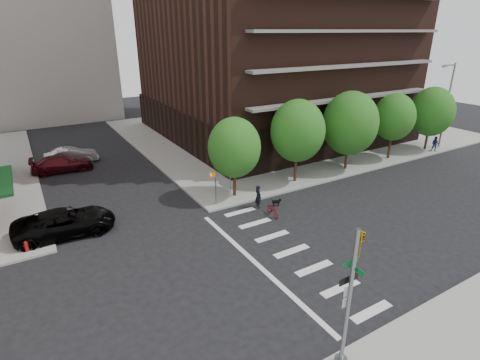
{
  "coord_description": "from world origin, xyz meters",
  "views": [
    {
      "loc": [
        -9.4,
        -14.8,
        12.23
      ],
      "look_at": [
        3.0,
        6.0,
        2.5
      ],
      "focal_mm": 28.0,
      "sensor_mm": 36.0,
      "label": 1
    }
  ],
  "objects_px": {
    "traffic_signal": "(348,312)",
    "fire_hydrant": "(26,245)",
    "parked_car_maroon": "(62,164)",
    "dog_walker": "(258,196)",
    "scooter": "(273,210)",
    "pedestrian_far": "(435,144)",
    "parked_car_black": "(65,223)",
    "parked_car_silver": "(72,156)"
  },
  "relations": [
    {
      "from": "traffic_signal",
      "to": "fire_hydrant",
      "type": "xyz_separation_m",
      "value": [
        -10.03,
        15.29,
        -2.15
      ]
    },
    {
      "from": "traffic_signal",
      "to": "parked_car_maroon",
      "type": "relative_size",
      "value": 1.13
    },
    {
      "from": "fire_hydrant",
      "to": "dog_walker",
      "type": "bearing_deg",
      "value": -6.82
    },
    {
      "from": "scooter",
      "to": "pedestrian_far",
      "type": "distance_m",
      "value": 23.58
    },
    {
      "from": "parked_car_black",
      "to": "parked_car_silver",
      "type": "xyz_separation_m",
      "value": [
        2.47,
        14.64,
        -0.05
      ]
    },
    {
      "from": "parked_car_maroon",
      "to": "scooter",
      "type": "xyz_separation_m",
      "value": [
        11.58,
        -17.24,
        -0.35
      ]
    },
    {
      "from": "fire_hydrant",
      "to": "parked_car_maroon",
      "type": "bearing_deg",
      "value": 75.1
    },
    {
      "from": "parked_car_silver",
      "to": "fire_hydrant",
      "type": "bearing_deg",
      "value": 164.44
    },
    {
      "from": "parked_car_black",
      "to": "pedestrian_far",
      "type": "bearing_deg",
      "value": -89.35
    },
    {
      "from": "dog_walker",
      "to": "parked_car_silver",
      "type": "bearing_deg",
      "value": 34.74
    },
    {
      "from": "fire_hydrant",
      "to": "traffic_signal",
      "type": "bearing_deg",
      "value": -56.74
    },
    {
      "from": "scooter",
      "to": "traffic_signal",
      "type": "bearing_deg",
      "value": -103.56
    },
    {
      "from": "traffic_signal",
      "to": "pedestrian_far",
      "type": "height_order",
      "value": "traffic_signal"
    },
    {
      "from": "traffic_signal",
      "to": "parked_car_maroon",
      "type": "distance_m",
      "value": 29.84
    },
    {
      "from": "parked_car_maroon",
      "to": "dog_walker",
      "type": "height_order",
      "value": "dog_walker"
    },
    {
      "from": "traffic_signal",
      "to": "parked_car_maroon",
      "type": "height_order",
      "value": "traffic_signal"
    },
    {
      "from": "parked_car_black",
      "to": "dog_walker",
      "type": "xyz_separation_m",
      "value": [
        12.75,
        -3.0,
        0.03
      ]
    },
    {
      "from": "fire_hydrant",
      "to": "parked_car_black",
      "type": "distance_m",
      "value": 2.61
    },
    {
      "from": "traffic_signal",
      "to": "parked_car_black",
      "type": "height_order",
      "value": "traffic_signal"
    },
    {
      "from": "scooter",
      "to": "parked_car_black",
      "type": "bearing_deg",
      "value": 170.52
    },
    {
      "from": "fire_hydrant",
      "to": "dog_walker",
      "type": "distance_m",
      "value": 15.16
    },
    {
      "from": "traffic_signal",
      "to": "parked_car_black",
      "type": "xyz_separation_m",
      "value": [
        -7.73,
        16.49,
        -1.85
      ]
    },
    {
      "from": "traffic_signal",
      "to": "parked_car_maroon",
      "type": "xyz_separation_m",
      "value": [
        -6.36,
        29.09,
        -1.93
      ]
    },
    {
      "from": "fire_hydrant",
      "to": "pedestrian_far",
      "type": "relative_size",
      "value": 0.46
    },
    {
      "from": "parked_car_black",
      "to": "parked_car_maroon",
      "type": "xyz_separation_m",
      "value": [
        1.37,
        12.6,
        -0.08
      ]
    },
    {
      "from": "dog_walker",
      "to": "pedestrian_far",
      "type": "xyz_separation_m",
      "value": [
        23.57,
        1.5,
        0.07
      ]
    },
    {
      "from": "traffic_signal",
      "to": "pedestrian_far",
      "type": "bearing_deg",
      "value": 27.67
    },
    {
      "from": "fire_hydrant",
      "to": "scooter",
      "type": "distance_m",
      "value": 15.64
    },
    {
      "from": "traffic_signal",
      "to": "parked_car_silver",
      "type": "distance_m",
      "value": 31.63
    },
    {
      "from": "parked_car_silver",
      "to": "dog_walker",
      "type": "xyz_separation_m",
      "value": [
        10.28,
        -17.64,
        0.08
      ]
    },
    {
      "from": "parked_car_black",
      "to": "pedestrian_far",
      "type": "height_order",
      "value": "pedestrian_far"
    },
    {
      "from": "parked_car_black",
      "to": "scooter",
      "type": "height_order",
      "value": "parked_car_black"
    },
    {
      "from": "fire_hydrant",
      "to": "dog_walker",
      "type": "xyz_separation_m",
      "value": [
        15.05,
        -1.8,
        0.33
      ]
    },
    {
      "from": "parked_car_maroon",
      "to": "parked_car_silver",
      "type": "bearing_deg",
      "value": -23.52
    },
    {
      "from": "traffic_signal",
      "to": "dog_walker",
      "type": "relative_size",
      "value": 3.41
    },
    {
      "from": "scooter",
      "to": "dog_walker",
      "type": "xyz_separation_m",
      "value": [
        -0.2,
        1.64,
        0.46
      ]
    },
    {
      "from": "fire_hydrant",
      "to": "parked_car_black",
      "type": "height_order",
      "value": "parked_car_black"
    },
    {
      "from": "parked_car_black",
      "to": "dog_walker",
      "type": "bearing_deg",
      "value": -100.22
    },
    {
      "from": "fire_hydrant",
      "to": "parked_car_silver",
      "type": "distance_m",
      "value": 16.54
    },
    {
      "from": "scooter",
      "to": "pedestrian_far",
      "type": "height_order",
      "value": "pedestrian_far"
    },
    {
      "from": "traffic_signal",
      "to": "parked_car_silver",
      "type": "height_order",
      "value": "traffic_signal"
    },
    {
      "from": "parked_car_silver",
      "to": "dog_walker",
      "type": "distance_m",
      "value": 20.42
    }
  ]
}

